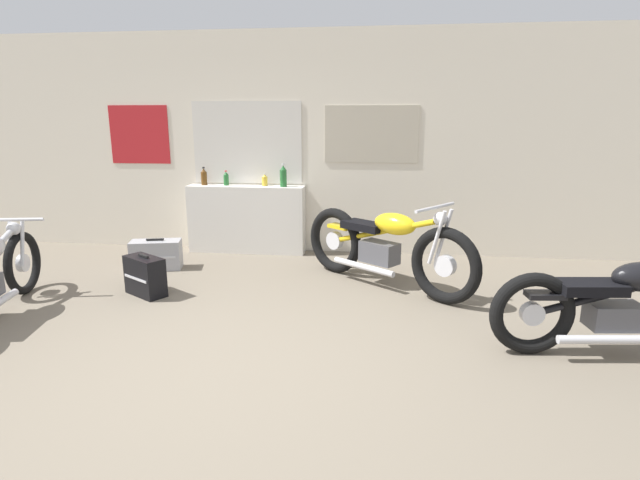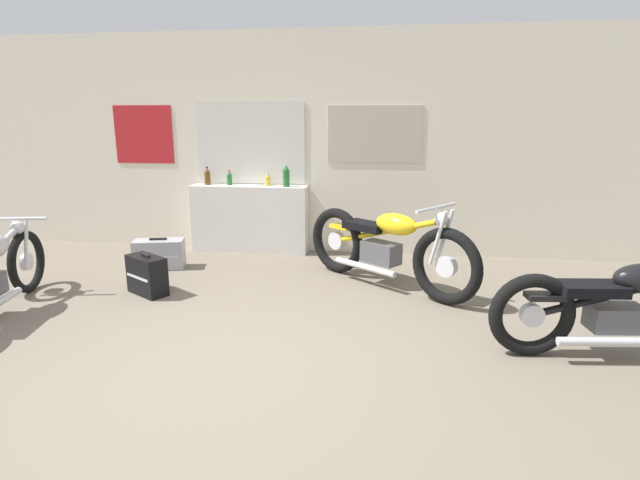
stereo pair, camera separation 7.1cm
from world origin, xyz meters
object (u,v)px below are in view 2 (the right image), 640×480
bottle_center (268,180)px  bottle_right_center (286,176)px  bottle_leftmost (207,177)px  motorcycle_black (626,307)px  bottle_left_center (229,179)px  hard_case_black (147,275)px  motorcycle_yellow (386,246)px  hard_case_silver (159,254)px

bottle_center → bottle_right_center: bearing=-12.6°
bottle_leftmost → bottle_right_center: (1.06, -0.05, 0.03)m
bottle_right_center → motorcycle_black: bearing=-39.6°
bottle_left_center → motorcycle_black: 4.65m
bottle_leftmost → bottle_right_center: bottle_right_center is taller
bottle_left_center → bottle_right_center: size_ratio=0.65×
bottle_left_center → hard_case_black: (-0.31, -1.79, -0.77)m
motorcycle_yellow → hard_case_silver: motorcycle_yellow is taller
motorcycle_black → hard_case_silver: motorcycle_black is taller
bottle_left_center → bottle_center: size_ratio=1.18×
bottle_center → bottle_leftmost: bearing=-179.2°
hard_case_silver → hard_case_black: size_ratio=1.25×
bottle_right_center → motorcycle_yellow: bottle_right_center is taller
bottle_center → hard_case_silver: size_ratio=0.27×
bottle_leftmost → bottle_center: bottle_leftmost is taller
bottle_center → bottle_right_center: bottle_right_center is taller
bottle_left_center → motorcycle_yellow: 2.46m
bottle_center → motorcycle_black: bearing=-37.9°
hard_case_silver → hard_case_black: bearing=-71.8°
bottle_right_center → motorcycle_black: bottle_right_center is taller
motorcycle_yellow → bottle_right_center: bearing=137.8°
motorcycle_yellow → hard_case_black: bearing=-166.6°
bottle_leftmost → motorcycle_yellow: (2.36, -1.22, -0.55)m
bottle_left_center → bottle_center: bearing=0.3°
bottle_right_center → hard_case_black: (-1.07, -1.74, -0.81)m
bottle_center → hard_case_black: (-0.82, -1.80, -0.75)m
bottle_right_center → motorcycle_yellow: size_ratio=0.17×
hard_case_black → bottle_center: bearing=65.5°
bottle_leftmost → bottle_left_center: size_ratio=1.22×
bottle_center → motorcycle_yellow: 2.05m
bottle_leftmost → bottle_left_center: bottle_leftmost is taller
bottle_left_center → hard_case_silver: 1.36m
bottle_right_center → motorcycle_yellow: bearing=-42.2°
bottle_center → bottle_left_center: bearing=-179.7°
bottle_left_center → bottle_right_center: bottle_right_center is taller
motorcycle_black → motorcycle_yellow: size_ratio=1.11×
bottle_right_center → motorcycle_yellow: 1.84m
bottle_left_center → motorcycle_black: (3.82, -2.58, -0.57)m
bottle_center → bottle_right_center: (0.26, -0.06, 0.06)m
bottle_leftmost → motorcycle_yellow: bearing=-27.3°
bottle_right_center → motorcycle_yellow: (1.30, -1.17, -0.57)m
motorcycle_black → bottle_right_center: bearing=140.4°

